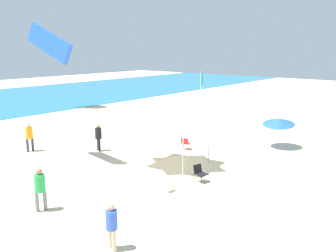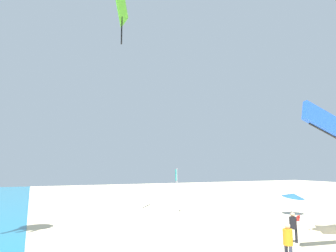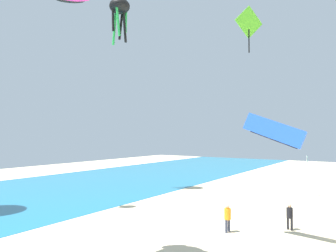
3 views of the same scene
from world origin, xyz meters
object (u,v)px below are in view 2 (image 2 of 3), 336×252
at_px(folding_chair_facing_ocean, 296,220).
at_px(kite_parafoil_blue, 329,124).
at_px(beach_umbrella, 293,195).
at_px(kite_diamond_lime, 122,11).
at_px(person_far_stroller, 288,240).
at_px(banner_flag, 177,186).
at_px(person_near_umbrella, 293,225).

height_order(folding_chair_facing_ocean, kite_parafoil_blue, kite_parafoil_blue).
distance_m(beach_umbrella, kite_diamond_lime, 23.93).
bearing_deg(folding_chair_facing_ocean, kite_parafoil_blue, 42.52).
xyz_separation_m(person_far_stroller, kite_diamond_lime, (15.53, 3.96, 18.15)).
relative_size(banner_flag, person_far_stroller, 2.32).
bearing_deg(kite_parafoil_blue, kite_diamond_lime, 115.77).
relative_size(beach_umbrella, person_near_umbrella, 1.23).
xyz_separation_m(beach_umbrella, kite_diamond_lime, (4.81, 15.62, 17.48)).
height_order(person_near_umbrella, kite_parafoil_blue, kite_parafoil_blue).
relative_size(banner_flag, person_near_umbrella, 2.44).
distance_m(folding_chair_facing_ocean, kite_diamond_lime, 23.70).
bearing_deg(beach_umbrella, folding_chair_facing_ocean, 134.72).
bearing_deg(banner_flag, kite_diamond_lime, 94.50).
height_order(banner_flag, kite_parafoil_blue, kite_parafoil_blue).
bearing_deg(beach_umbrella, person_far_stroller, 132.61).
bearing_deg(person_far_stroller, kite_diamond_lime, -157.16).
relative_size(person_near_umbrella, kite_parafoil_blue, 0.46).
distance_m(folding_chair_facing_ocean, kite_parafoil_blue, 10.03).
bearing_deg(person_far_stroller, beach_umbrella, 141.15).
xyz_separation_m(banner_flag, person_near_umbrella, (-13.20, -1.26, -1.53)).
bearing_deg(kite_parafoil_blue, beach_umbrella, 53.48).
bearing_deg(kite_parafoil_blue, banner_flag, 95.47).
height_order(person_near_umbrella, kite_diamond_lime, kite_diamond_lime).
distance_m(person_near_umbrella, person_far_stroller, 4.30).
height_order(banner_flag, person_near_umbrella, banner_flag).
height_order(person_far_stroller, kite_diamond_lime, kite_diamond_lime).
distance_m(folding_chair_facing_ocean, person_near_umbrella, 5.52).
bearing_deg(kite_diamond_lime, person_near_umbrella, 65.12).
distance_m(folding_chair_facing_ocean, person_far_stroller, 9.81).
bearing_deg(folding_chair_facing_ocean, person_far_stroller, 26.52).
xyz_separation_m(folding_chair_facing_ocean, person_far_stroller, (-6.46, 7.36, 0.61)).
xyz_separation_m(kite_diamond_lime, kite_parafoil_blue, (-15.73, -7.04, -12.58)).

